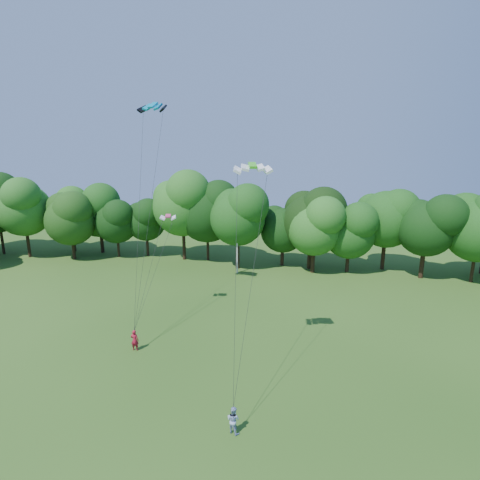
# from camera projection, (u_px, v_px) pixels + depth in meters

# --- Properties ---
(ground) EXTENTS (160.00, 160.00, 0.00)m
(ground) POSITION_uv_depth(u_px,v_px,m) (154.00, 464.00, 20.07)
(ground) COLOR #254C14
(ground) RESTS_ON ground
(utility_pole) EXTENTS (1.51, 0.48, 7.71)m
(utility_pole) POSITION_uv_depth(u_px,v_px,m) (237.00, 245.00, 50.36)
(utility_pole) COLOR beige
(utility_pole) RESTS_ON ground
(kite_flyer_left) EXTENTS (0.70, 0.49, 1.83)m
(kite_flyer_left) POSITION_uv_depth(u_px,v_px,m) (135.00, 340.00, 31.33)
(kite_flyer_left) COLOR #A5152A
(kite_flyer_left) RESTS_ON ground
(kite_flyer_right) EXTENTS (1.02, 0.92, 1.71)m
(kite_flyer_right) POSITION_uv_depth(u_px,v_px,m) (233.00, 420.00, 22.18)
(kite_flyer_right) COLOR #9EB0DB
(kite_flyer_right) RESTS_ON ground
(kite_teal) EXTENTS (2.89, 1.53, 0.72)m
(kite_teal) POSITION_uv_depth(u_px,v_px,m) (153.00, 105.00, 36.16)
(kite_teal) COLOR #0588AD
(kite_teal) RESTS_ON ground
(kite_green) EXTENTS (2.86, 1.89, 0.43)m
(kite_green) POSITION_uv_depth(u_px,v_px,m) (253.00, 165.00, 25.75)
(kite_green) COLOR #40D01F
(kite_green) RESTS_ON ground
(kite_pink) EXTENTS (1.69, 1.14, 0.28)m
(kite_pink) POSITION_uv_depth(u_px,v_px,m) (168.00, 216.00, 36.22)
(kite_pink) COLOR #D63B6C
(kite_pink) RESTS_ON ground
(tree_back_west) EXTENTS (8.10, 8.10, 11.79)m
(tree_back_west) POSITION_uv_depth(u_px,v_px,m) (70.00, 212.00, 56.30)
(tree_back_west) COLOR #342015
(tree_back_west) RESTS_ON ground
(tree_back_center) EXTENTS (8.90, 8.90, 12.94)m
(tree_back_center) POSITION_uv_depth(u_px,v_px,m) (311.00, 212.00, 51.43)
(tree_back_center) COLOR black
(tree_back_center) RESTS_ON ground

